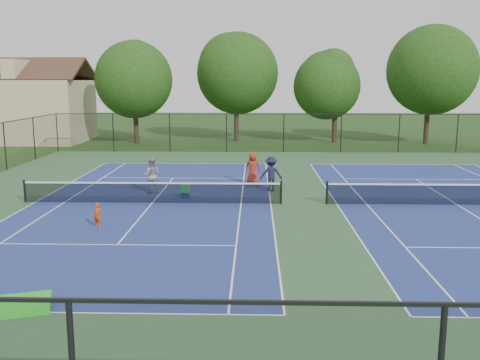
{
  "coord_description": "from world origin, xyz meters",
  "views": [
    {
      "loc": [
        -2.26,
        -24.0,
        5.61
      ],
      "look_at": [
        -2.9,
        -1.0,
        1.3
      ],
      "focal_mm": 40.0,
      "sensor_mm": 36.0,
      "label": 1
    }
  ],
  "objects_px": {
    "tree_back_c": "(336,82)",
    "ball_hopper": "(185,188)",
    "tree_back_d": "(430,66)",
    "instructor": "(152,175)",
    "bystander_b": "(271,174)",
    "clapboard_house": "(30,108)",
    "tree_back_a": "(134,75)",
    "child_player": "(97,215)",
    "tree_back_b": "(236,69)",
    "bystander_c": "(253,168)",
    "ball_crate": "(185,195)"
  },
  "relations": [
    {
      "from": "clapboard_house",
      "to": "instructor",
      "type": "relative_size",
      "value": 5.98
    },
    {
      "from": "tree_back_a",
      "to": "ball_hopper",
      "type": "height_order",
      "value": "tree_back_a"
    },
    {
      "from": "bystander_b",
      "to": "clapboard_house",
      "type": "bearing_deg",
      "value": -47.3
    },
    {
      "from": "child_player",
      "to": "tree_back_b",
      "type": "bearing_deg",
      "value": 99.49
    },
    {
      "from": "tree_back_d",
      "to": "child_player",
      "type": "xyz_separation_m",
      "value": [
        -21.31,
        -28.19,
        -6.34
      ]
    },
    {
      "from": "tree_back_b",
      "to": "tree_back_d",
      "type": "height_order",
      "value": "tree_back_d"
    },
    {
      "from": "tree_back_b",
      "to": "bystander_b",
      "type": "distance_m",
      "value": 23.91
    },
    {
      "from": "instructor",
      "to": "bystander_b",
      "type": "relative_size",
      "value": 1.01
    },
    {
      "from": "tree_back_d",
      "to": "ball_hopper",
      "type": "distance_m",
      "value": 30.2
    },
    {
      "from": "bystander_b",
      "to": "bystander_c",
      "type": "relative_size",
      "value": 1.01
    },
    {
      "from": "tree_back_b",
      "to": "bystander_b",
      "type": "xyz_separation_m",
      "value": [
        2.58,
        -23.07,
        -5.71
      ]
    },
    {
      "from": "tree_back_c",
      "to": "instructor",
      "type": "bearing_deg",
      "value": -118.73
    },
    {
      "from": "tree_back_b",
      "to": "instructor",
      "type": "bearing_deg",
      "value": -98.27
    },
    {
      "from": "tree_back_c",
      "to": "tree_back_d",
      "type": "bearing_deg",
      "value": -7.13
    },
    {
      "from": "tree_back_c",
      "to": "bystander_b",
      "type": "relative_size",
      "value": 4.72
    },
    {
      "from": "tree_back_a",
      "to": "tree_back_c",
      "type": "bearing_deg",
      "value": 3.18
    },
    {
      "from": "instructor",
      "to": "tree_back_c",
      "type": "bearing_deg",
      "value": -124.6
    },
    {
      "from": "instructor",
      "to": "bystander_c",
      "type": "bearing_deg",
      "value": -160.56
    },
    {
      "from": "tree_back_c",
      "to": "child_player",
      "type": "bearing_deg",
      "value": -114.52
    },
    {
      "from": "ball_crate",
      "to": "ball_hopper",
      "type": "relative_size",
      "value": 0.96
    },
    {
      "from": "clapboard_house",
      "to": "bystander_c",
      "type": "xyz_separation_m",
      "value": [
        20.64,
        -20.3,
        -2.21
      ]
    },
    {
      "from": "tree_back_a",
      "to": "child_player",
      "type": "relative_size",
      "value": 9.54
    },
    {
      "from": "tree_back_d",
      "to": "ball_hopper",
      "type": "relative_size",
      "value": 25.9
    },
    {
      "from": "bystander_c",
      "to": "clapboard_house",
      "type": "bearing_deg",
      "value": -38.54
    },
    {
      "from": "tree_back_d",
      "to": "instructor",
      "type": "relative_size",
      "value": 5.74
    },
    {
      "from": "tree_back_d",
      "to": "tree_back_c",
      "type": "bearing_deg",
      "value": 172.87
    },
    {
      "from": "clapboard_house",
      "to": "child_player",
      "type": "bearing_deg",
      "value": -63.29
    },
    {
      "from": "clapboard_house",
      "to": "child_player",
      "type": "relative_size",
      "value": 11.25
    },
    {
      "from": "tree_back_c",
      "to": "instructor",
      "type": "distance_m",
      "value": 26.3
    },
    {
      "from": "tree_back_b",
      "to": "clapboard_house",
      "type": "height_order",
      "value": "tree_back_b"
    },
    {
      "from": "tree_back_d",
      "to": "child_player",
      "type": "relative_size",
      "value": 10.8
    },
    {
      "from": "tree_back_d",
      "to": "bystander_b",
      "type": "height_order",
      "value": "tree_back_d"
    },
    {
      "from": "child_player",
      "to": "bystander_b",
      "type": "xyz_separation_m",
      "value": [
        6.9,
        7.12,
        0.41
      ]
    },
    {
      "from": "tree_back_d",
      "to": "instructor",
      "type": "bearing_deg",
      "value": -133.29
    },
    {
      "from": "bystander_b",
      "to": "ball_hopper",
      "type": "bearing_deg",
      "value": 22.26
    },
    {
      "from": "tree_back_d",
      "to": "bystander_c",
      "type": "distance_m",
      "value": 25.37
    },
    {
      "from": "instructor",
      "to": "bystander_b",
      "type": "xyz_separation_m",
      "value": [
        6.03,
        0.63,
        -0.01
      ]
    },
    {
      "from": "tree_back_c",
      "to": "ball_hopper",
      "type": "relative_size",
      "value": 20.98
    },
    {
      "from": "instructor",
      "to": "ball_crate",
      "type": "distance_m",
      "value": 2.34
    },
    {
      "from": "bystander_c",
      "to": "tree_back_a",
      "type": "bearing_deg",
      "value": -55.15
    },
    {
      "from": "bystander_c",
      "to": "ball_hopper",
      "type": "bearing_deg",
      "value": 54.2
    },
    {
      "from": "tree_back_a",
      "to": "child_player",
      "type": "distance_m",
      "value": 29.11
    },
    {
      "from": "tree_back_a",
      "to": "instructor",
      "type": "relative_size",
      "value": 5.07
    },
    {
      "from": "clapboard_house",
      "to": "ball_crate",
      "type": "distance_m",
      "value": 29.73
    },
    {
      "from": "tree_back_c",
      "to": "bystander_b",
      "type": "xyz_separation_m",
      "value": [
        -6.42,
        -22.07,
        -4.59
      ]
    },
    {
      "from": "instructor",
      "to": "clapboard_house",
      "type": "bearing_deg",
      "value": -61.46
    },
    {
      "from": "child_player",
      "to": "ball_hopper",
      "type": "bearing_deg",
      "value": 80.36
    },
    {
      "from": "clapboard_house",
      "to": "bystander_c",
      "type": "bearing_deg",
      "value": -44.53
    },
    {
      "from": "instructor",
      "to": "tree_back_a",
      "type": "bearing_deg",
      "value": -81.52
    },
    {
      "from": "child_player",
      "to": "instructor",
      "type": "xyz_separation_m",
      "value": [
        0.87,
        6.48,
        0.42
      ]
    }
  ]
}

